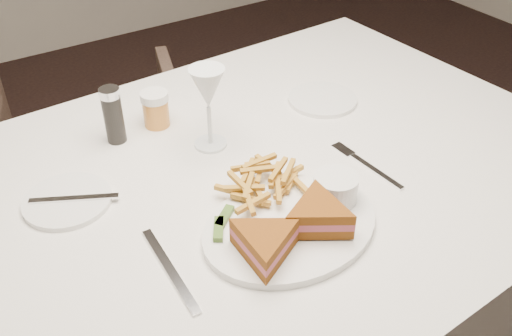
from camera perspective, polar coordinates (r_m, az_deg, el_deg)
The scene contains 3 objects.
table at distance 1.37m, azimuth -1.17°, elevation -13.36°, with size 1.42×0.95×0.75m, color silver.
chair_far at distance 1.96m, azimuth -16.00°, elevation 0.79°, with size 0.62×0.58×0.63m, color #4A372D.
table_setting at distance 1.03m, azimuth -0.15°, elevation -1.21°, with size 0.78×0.60×0.18m.
Camera 1 is at (-0.73, -0.69, 1.42)m, focal length 40.00 mm.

